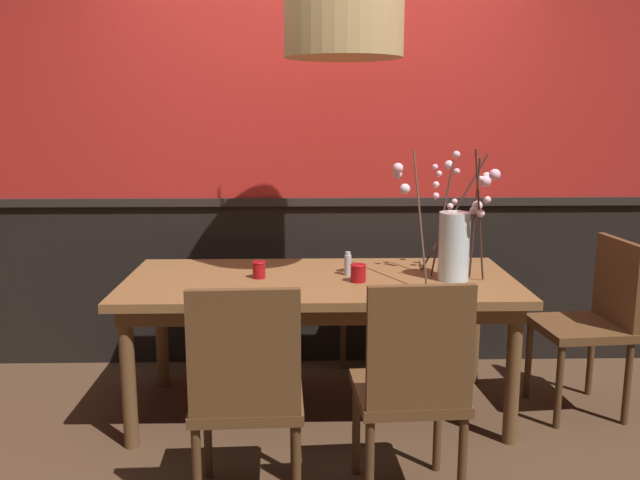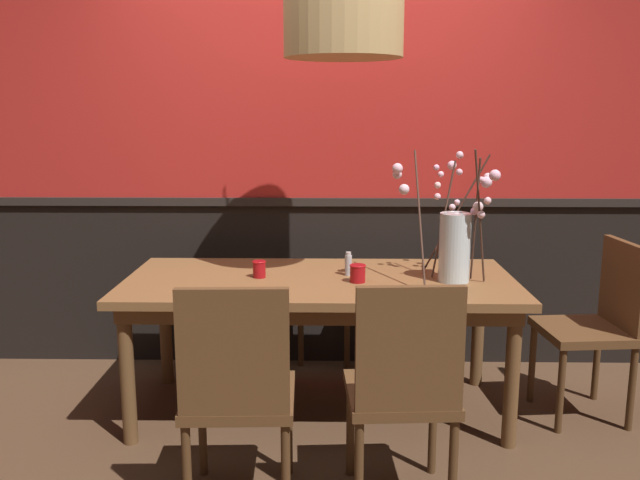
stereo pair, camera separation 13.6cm
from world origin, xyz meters
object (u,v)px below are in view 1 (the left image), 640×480
object	(u,v)px
vase_with_blossoms	(454,240)
pendant_lamp	(344,28)
candle_holder_nearer_center	(358,273)
candle_holder_nearer_edge	(259,270)
chair_far_side_left	(266,278)
chair_head_east_end	(594,316)
dining_table	(320,293)
chair_near_side_left	(247,388)
chair_near_side_right	(412,383)
condiment_bottle	(348,264)
chair_far_side_right	(365,275)

from	to	relation	value
vase_with_blossoms	pendant_lamp	world-z (taller)	pendant_lamp
candle_holder_nearer_center	pendant_lamp	world-z (taller)	pendant_lamp
candle_holder_nearer_edge	chair_far_side_left	bearing A→B (deg)	91.04
vase_with_blossoms	candle_holder_nearer_edge	xyz separation A→B (m)	(-0.99, 0.06, -0.16)
candle_holder_nearer_center	candle_holder_nearer_edge	size ratio (longest dim) A/B	1.03
chair_head_east_end	vase_with_blossoms	xyz separation A→B (m)	(-0.76, -0.03, 0.41)
chair_head_east_end	dining_table	bearing A→B (deg)	179.21
chair_near_side_left	chair_near_side_right	world-z (taller)	chair_near_side_right
chair_far_side_left	chair_head_east_end	world-z (taller)	chair_head_east_end
condiment_bottle	vase_with_blossoms	bearing A→B (deg)	-11.45
candle_holder_nearer_center	chair_far_side_right	bearing A→B (deg)	82.41
chair_near_side_left	pendant_lamp	xyz separation A→B (m)	(0.42, 0.88, 1.45)
pendant_lamp	chair_far_side_right	bearing A→B (deg)	76.99
dining_table	chair_far_side_left	bearing A→B (deg)	110.42
condiment_bottle	chair_head_east_end	bearing A→B (deg)	-3.46
pendant_lamp	candle_holder_nearer_center	bearing A→B (deg)	-36.27
dining_table	chair_near_side_right	xyz separation A→B (m)	(0.34, -0.89, -0.12)
dining_table	vase_with_blossoms	bearing A→B (deg)	-4.15
vase_with_blossoms	condiment_bottle	size ratio (longest dim) A/B	5.38
chair_far_side_right	vase_with_blossoms	bearing A→B (deg)	-68.32
chair_far_side_right	vase_with_blossoms	world-z (taller)	vase_with_blossoms
chair_near_side_right	condiment_bottle	size ratio (longest dim) A/B	7.67
chair_near_side_left	chair_far_side_right	distance (m)	1.87
chair_near_side_left	condiment_bottle	xyz separation A→B (m)	(0.45, 0.96, 0.27)
chair_far_side_left	condiment_bottle	bearing A→B (deg)	-60.07
chair_near_side_left	pendant_lamp	size ratio (longest dim) A/B	1.10
candle_holder_nearer_center	pendant_lamp	xyz separation A→B (m)	(-0.08, 0.06, 1.19)
candle_holder_nearer_center	condiment_bottle	size ratio (longest dim) A/B	0.72
chair_far_side_right	pendant_lamp	distance (m)	1.70
chair_far_side_left	candle_holder_nearer_edge	bearing A→B (deg)	-88.96
dining_table	chair_head_east_end	world-z (taller)	chair_head_east_end
chair_head_east_end	pendant_lamp	world-z (taller)	pendant_lamp
chair_near_side_left	chair_near_side_right	distance (m)	0.65
pendant_lamp	candle_holder_nearer_edge	bearing A→B (deg)	176.04
chair_near_side_left	condiment_bottle	size ratio (longest dim) A/B	7.64
chair_head_east_end	candle_holder_nearer_edge	bearing A→B (deg)	179.15
chair_near_side_right	pendant_lamp	bearing A→B (deg)	104.87
chair_far_side_left	chair_head_east_end	distance (m)	1.99
chair_near_side_left	chair_far_side_right	world-z (taller)	chair_near_side_left
chair_far_side_left	chair_near_side_right	world-z (taller)	chair_near_side_right
candle_holder_nearer_edge	chair_head_east_end	bearing A→B (deg)	-0.85
chair_far_side_left	candle_holder_nearer_edge	world-z (taller)	chair_far_side_left
chair_far_side_right	candle_holder_nearer_edge	size ratio (longest dim) A/B	10.73
chair_far_side_right	candle_holder_nearer_center	xyz separation A→B (m)	(-0.13, -0.94, 0.25)
dining_table	chair_far_side_right	size ratio (longest dim) A/B	2.13
dining_table	chair_far_side_right	bearing A→B (deg)	69.76
chair_near_side_right	candle_holder_nearer_edge	world-z (taller)	chair_near_side_right
chair_near_side_right	condiment_bottle	bearing A→B (deg)	101.64
chair_far_side_left	chair_head_east_end	size ratio (longest dim) A/B	0.98
candle_holder_nearer_edge	condiment_bottle	xyz separation A→B (m)	(0.46, 0.05, 0.01)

